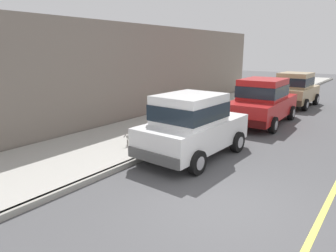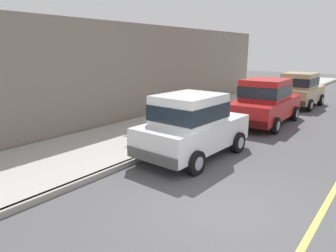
{
  "view_description": "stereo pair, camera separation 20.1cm",
  "coord_description": "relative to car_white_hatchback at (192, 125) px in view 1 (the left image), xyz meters",
  "views": [
    {
      "loc": [
        2.37,
        -5.21,
        3.1
      ],
      "look_at": [
        -3.0,
        2.04,
        0.85
      ],
      "focal_mm": 32.75,
      "sensor_mm": 36.0,
      "label": 1
    },
    {
      "loc": [
        2.53,
        -5.09,
        3.1
      ],
      "look_at": [
        -3.0,
        2.04,
        0.85
      ],
      "focal_mm": 32.75,
      "sensor_mm": 36.0,
      "label": 2
    }
  ],
  "objects": [
    {
      "name": "ground_plane",
      "position": [
        2.23,
        -2.18,
        -0.98
      ],
      "size": [
        80.0,
        80.0,
        0.0
      ],
      "primitive_type": "plane",
      "color": "#4C4C4F"
    },
    {
      "name": "curb",
      "position": [
        -0.97,
        -2.18,
        -0.91
      ],
      "size": [
        0.16,
        64.0,
        0.14
      ],
      "primitive_type": "cube",
      "color": "gray",
      "rests_on": "ground"
    },
    {
      "name": "sidewalk",
      "position": [
        -2.77,
        -2.18,
        -0.91
      ],
      "size": [
        3.6,
        64.0,
        0.14
      ],
      "primitive_type": "cube",
      "color": "#A8A59E",
      "rests_on": "ground"
    },
    {
      "name": "lane_centre_line",
      "position": [
        3.83,
        -2.18,
        -0.97
      ],
      "size": [
        0.12,
        57.6,
        0.01
      ],
      "primitive_type": "cube",
      "color": "#E0D64C",
      "rests_on": "ground"
    },
    {
      "name": "car_white_hatchback",
      "position": [
        0.0,
        0.0,
        0.0
      ],
      "size": [
        2.04,
        3.85,
        1.88
      ],
      "color": "white",
      "rests_on": "ground"
    },
    {
      "name": "car_red_sedan",
      "position": [
        0.14,
        5.4,
        0.01
      ],
      "size": [
        2.14,
        4.66,
        1.92
      ],
      "color": "red",
      "rests_on": "ground"
    },
    {
      "name": "car_tan_hatchback",
      "position": [
        0.15,
        10.54,
        0.0
      ],
      "size": [
        2.01,
        3.83,
        1.88
      ],
      "color": "tan",
      "rests_on": "ground"
    },
    {
      "name": "dog_grey",
      "position": [
        -1.93,
        -0.44,
        -0.55
      ],
      "size": [
        0.31,
        0.74,
        0.49
      ],
      "color": "#999691",
      "rests_on": "sidewalk"
    },
    {
      "name": "fire_hydrant",
      "position": [
        -1.42,
        1.94,
        -0.5
      ],
      "size": [
        0.34,
        0.24,
        0.72
      ],
      "color": "red",
      "rests_on": "sidewalk"
    },
    {
      "name": "building_facade",
      "position": [
        -4.87,
        4.25,
        1.12
      ],
      "size": [
        0.5,
        20.0,
        4.2
      ],
      "primitive_type": "cube",
      "color": "slate",
      "rests_on": "ground"
    }
  ]
}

